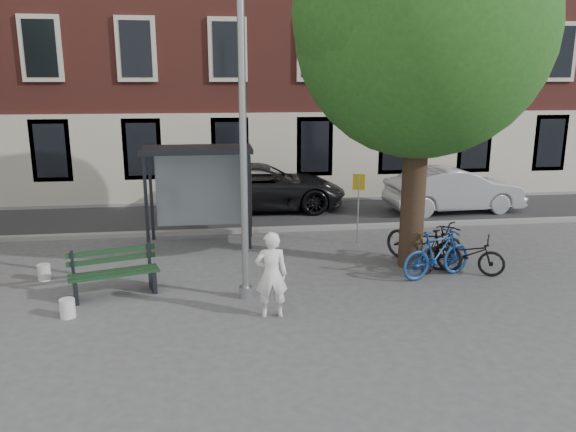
# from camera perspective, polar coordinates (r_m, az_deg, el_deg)

# --- Properties ---
(ground) EXTENTS (90.00, 90.00, 0.00)m
(ground) POSITION_cam_1_polar(r_m,az_deg,el_deg) (11.63, -4.28, -8.24)
(ground) COLOR #4C4C4F
(ground) RESTS_ON ground
(road) EXTENTS (40.00, 4.00, 0.01)m
(road) POSITION_cam_1_polar(r_m,az_deg,el_deg) (18.30, -5.56, -0.03)
(road) COLOR #28282B
(road) RESTS_ON ground
(curb_near) EXTENTS (40.00, 0.25, 0.12)m
(curb_near) POSITION_cam_1_polar(r_m,az_deg,el_deg) (16.35, -5.31, -1.50)
(curb_near) COLOR gray
(curb_near) RESTS_ON ground
(curb_far) EXTENTS (40.00, 0.25, 0.12)m
(curb_far) POSITION_cam_1_polar(r_m,az_deg,el_deg) (20.23, -5.77, 1.46)
(curb_far) COLOR gray
(curb_far) RESTS_ON ground
(building_row) EXTENTS (30.00, 8.00, 14.00)m
(building_row) POSITION_cam_1_polar(r_m,az_deg,el_deg) (23.92, -6.53, 20.05)
(building_row) COLOR brown
(building_row) RESTS_ON ground
(lamppost) EXTENTS (0.28, 0.35, 6.11)m
(lamppost) POSITION_cam_1_polar(r_m,az_deg,el_deg) (10.89, -4.54, 5.46)
(lamppost) COLOR #9EA0A3
(lamppost) RESTS_ON ground
(tree_right) EXTENTS (5.76, 5.60, 8.20)m
(tree_right) POSITION_cam_1_polar(r_m,az_deg,el_deg) (13.04, 13.79, 18.97)
(tree_right) COLOR black
(tree_right) RESTS_ON ground
(bus_shelter) EXTENTS (2.85, 1.45, 2.62)m
(bus_shelter) POSITION_cam_1_polar(r_m,az_deg,el_deg) (15.07, -7.64, 4.36)
(bus_shelter) COLOR #1E2328
(bus_shelter) RESTS_ON ground
(painter) EXTENTS (0.61, 0.41, 1.65)m
(painter) POSITION_cam_1_polar(r_m,az_deg,el_deg) (10.44, -1.70, -5.98)
(painter) COLOR white
(painter) RESTS_ON ground
(bench) EXTENTS (1.88, 1.04, 0.92)m
(bench) POSITION_cam_1_polar(r_m,az_deg,el_deg) (12.15, -17.27, -5.73)
(bench) COLOR #1E2328
(bench) RESTS_ON ground
(bike_a) EXTENTS (1.82, 1.38, 0.92)m
(bike_a) POSITION_cam_1_polar(r_m,az_deg,el_deg) (13.46, 17.57, -3.70)
(bike_a) COLOR black
(bike_a) RESTS_ON ground
(bike_b) EXTENTS (1.90, 1.05, 1.10)m
(bike_b) POSITION_cam_1_polar(r_m,az_deg,el_deg) (12.97, 14.90, -3.76)
(bike_b) COLOR navy
(bike_b) RESTS_ON ground
(bike_c) EXTENTS (1.83, 2.18, 1.12)m
(bike_c) POSITION_cam_1_polar(r_m,az_deg,el_deg) (13.81, 13.61, -2.56)
(bike_c) COLOR black
(bike_c) RESTS_ON ground
(bike_d) EXTENTS (1.66, 1.36, 1.02)m
(bike_d) POSITION_cam_1_polar(r_m,az_deg,el_deg) (13.55, 15.36, -3.21)
(bike_d) COLOR black
(bike_d) RESTS_ON ground
(car_dark) EXTENTS (5.64, 2.67, 1.55)m
(car_dark) POSITION_cam_1_polar(r_m,az_deg,el_deg) (19.13, -2.58, 3.00)
(car_dark) COLOR black
(car_dark) RESTS_ON ground
(car_silver) EXTENTS (4.61, 1.86, 1.49)m
(car_silver) POSITION_cam_1_polar(r_m,az_deg,el_deg) (19.57, 16.52, 2.58)
(car_silver) COLOR #A5A7AD
(car_silver) RESTS_ON ground
(bucket_b) EXTENTS (0.36, 0.36, 0.36)m
(bucket_b) POSITION_cam_1_polar(r_m,az_deg,el_deg) (11.39, -21.49, -8.72)
(bucket_b) COLOR silver
(bucket_b) RESTS_ON ground
(bucket_c) EXTENTS (0.33, 0.33, 0.36)m
(bucket_c) POSITION_cam_1_polar(r_m,az_deg,el_deg) (13.61, -23.53, -5.26)
(bucket_c) COLOR silver
(bucket_c) RESTS_ON ground
(notice_sign) EXTENTS (0.31, 0.17, 1.91)m
(notice_sign) POSITION_cam_1_polar(r_m,az_deg,el_deg) (15.05, 7.18, 2.28)
(notice_sign) COLOR #9EA0A3
(notice_sign) RESTS_ON ground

